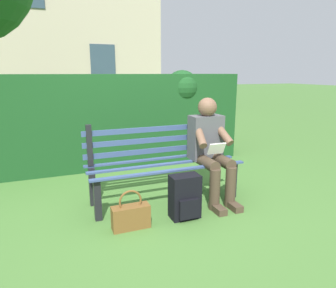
% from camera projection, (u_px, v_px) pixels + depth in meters
% --- Properties ---
extents(ground, '(60.00, 60.00, 0.00)m').
position_uv_depth(ground, '(165.00, 201.00, 3.51)').
color(ground, '#477533').
extents(park_bench, '(1.76, 0.54, 0.92)m').
position_uv_depth(park_bench, '(162.00, 161.00, 3.49)').
color(park_bench, black).
rests_on(park_bench, ground).
extents(person_seated, '(0.44, 0.73, 1.19)m').
position_uv_depth(person_seated, '(210.00, 147.00, 3.46)').
color(person_seated, '#4C4C51').
rests_on(person_seated, ground).
extents(hedge_backdrop, '(4.65, 0.68, 1.51)m').
position_uv_depth(hedge_backdrop, '(99.00, 119.00, 4.67)').
color(hedge_backdrop, '#19471E').
rests_on(hedge_backdrop, ground).
extents(building_facade, '(9.09, 3.05, 6.66)m').
position_uv_depth(building_facade, '(33.00, 21.00, 11.19)').
color(building_facade, '#BCAD93').
rests_on(building_facade, ground).
extents(backpack, '(0.30, 0.26, 0.46)m').
position_uv_depth(backpack, '(185.00, 197.00, 3.06)').
color(backpack, black).
rests_on(backpack, ground).
extents(handbag, '(0.36, 0.13, 0.39)m').
position_uv_depth(handbag, '(131.00, 216.00, 2.86)').
color(handbag, brown).
rests_on(handbag, ground).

